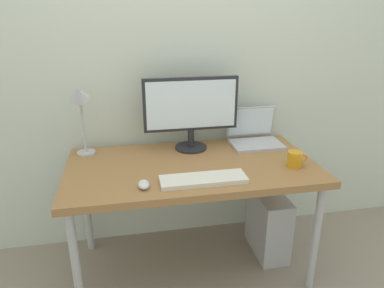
# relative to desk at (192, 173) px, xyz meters

# --- Properties ---
(ground_plane) EXTENTS (6.00, 6.00, 0.00)m
(ground_plane) POSITION_rel_desk_xyz_m (0.00, 0.00, -0.64)
(ground_plane) COLOR gray
(back_wall) EXTENTS (4.40, 0.04, 2.60)m
(back_wall) POSITION_rel_desk_xyz_m (0.00, 0.43, 0.66)
(back_wall) COLOR silver
(back_wall) RESTS_ON ground_plane
(desk) EXTENTS (1.40, 0.74, 0.70)m
(desk) POSITION_rel_desk_xyz_m (0.00, 0.00, 0.00)
(desk) COLOR olive
(desk) RESTS_ON ground_plane
(monitor) EXTENTS (0.58, 0.20, 0.45)m
(monitor) POSITION_rel_desk_xyz_m (0.04, 0.24, 0.32)
(monitor) COLOR #232328
(monitor) RESTS_ON desk
(laptop) EXTENTS (0.32, 0.26, 0.23)m
(laptop) POSITION_rel_desk_xyz_m (0.46, 0.25, 0.12)
(laptop) COLOR #B2B2B7
(laptop) RESTS_ON desk
(desk_lamp) EXTENTS (0.11, 0.16, 0.45)m
(desk_lamp) POSITION_rel_desk_xyz_m (-0.60, 0.24, 0.37)
(desk_lamp) COLOR #B2B2B7
(desk_lamp) RESTS_ON desk
(keyboard) EXTENTS (0.44, 0.14, 0.02)m
(keyboard) POSITION_rel_desk_xyz_m (0.01, -0.23, 0.07)
(keyboard) COLOR silver
(keyboard) RESTS_ON desk
(mouse) EXTENTS (0.06, 0.09, 0.03)m
(mouse) POSITION_rel_desk_xyz_m (-0.29, -0.24, 0.08)
(mouse) COLOR silver
(mouse) RESTS_ON desk
(coffee_mug) EXTENTS (0.12, 0.08, 0.09)m
(coffee_mug) POSITION_rel_desk_xyz_m (0.55, -0.14, 0.10)
(coffee_mug) COLOR orange
(coffee_mug) RESTS_ON desk
(computer_tower) EXTENTS (0.18, 0.36, 0.42)m
(computer_tower) POSITION_rel_desk_xyz_m (0.52, 0.05, -0.43)
(computer_tower) COLOR #B2B2B7
(computer_tower) RESTS_ON ground_plane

